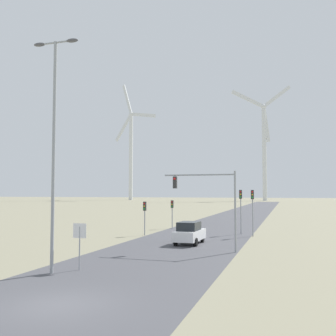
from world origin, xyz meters
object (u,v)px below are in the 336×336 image
(traffic_light_post_mid_right, at_px, (253,202))
(car_approaching, at_px, (189,233))
(traffic_light_post_mid_left, at_px, (172,208))
(wind_turbine_far_left, at_px, (131,147))
(stop_sign_near, at_px, (80,237))
(traffic_light_post_near_left, at_px, (145,211))
(traffic_light_mast_overhead, at_px, (209,193))
(wind_turbine_left, at_px, (264,143))
(streetlamp, at_px, (54,131))
(traffic_light_post_near_right, at_px, (241,202))

(traffic_light_post_mid_right, height_order, car_approaching, traffic_light_post_mid_right)
(traffic_light_post_mid_left, distance_m, wind_turbine_far_left, 178.63)
(stop_sign_near, height_order, car_approaching, stop_sign_near)
(traffic_light_post_mid_right, relative_size, car_approaching, 1.08)
(traffic_light_post_near_left, bearing_deg, stop_sign_near, -81.41)
(traffic_light_post_near_left, bearing_deg, traffic_light_post_mid_right, 11.39)
(wind_turbine_far_left, bearing_deg, car_approaching, -66.20)
(traffic_light_mast_overhead, bearing_deg, wind_turbine_left, 91.74)
(stop_sign_near, xyz_separation_m, wind_turbine_far_left, (-73.68, 186.66, 28.06))
(car_approaching, bearing_deg, wind_turbine_left, 91.01)
(streetlamp, distance_m, traffic_light_post_mid_right, 22.89)
(wind_turbine_far_left, xyz_separation_m, wind_turbine_left, (73.84, -1.34, -0.46))
(car_approaching, xyz_separation_m, wind_turbine_left, (-3.04, 172.99, 28.46))
(car_approaching, xyz_separation_m, wind_turbine_far_left, (-76.87, 174.32, 28.93))
(streetlamp, xyz_separation_m, traffic_light_post_mid_left, (-1.12, 26.51, -5.14))
(streetlamp, bearing_deg, traffic_light_post_near_right, 71.87)
(traffic_light_post_near_left, distance_m, traffic_light_post_near_right, 9.89)
(traffic_light_post_near_left, height_order, wind_turbine_left, wind_turbine_left)
(stop_sign_near, distance_m, traffic_light_post_mid_right, 21.07)
(traffic_light_mast_overhead, height_order, wind_turbine_left, wind_turbine_left)
(traffic_light_mast_overhead, bearing_deg, car_approaching, 124.00)
(stop_sign_near, height_order, traffic_light_post_mid_right, traffic_light_post_mid_right)
(stop_sign_near, distance_m, traffic_light_post_near_right, 22.33)
(traffic_light_post_mid_right, height_order, wind_turbine_left, wind_turbine_left)
(traffic_light_mast_overhead, bearing_deg, streetlamp, -122.78)
(stop_sign_near, xyz_separation_m, wind_turbine_left, (0.16, 185.32, 27.59))
(traffic_light_mast_overhead, bearing_deg, traffic_light_post_near_left, 133.63)
(traffic_light_post_near_left, xyz_separation_m, traffic_light_post_mid_right, (10.39, 2.09, 0.83))
(traffic_light_post_mid_right, distance_m, car_approaching, 8.84)
(traffic_light_post_near_right, bearing_deg, traffic_light_post_mid_right, -53.35)
(traffic_light_post_mid_left, distance_m, car_approaching, 14.09)
(streetlamp, relative_size, wind_turbine_far_left, 0.19)
(traffic_light_post_mid_left, bearing_deg, streetlamp, -87.58)
(wind_turbine_far_left, relative_size, wind_turbine_left, 1.12)
(traffic_light_post_mid_left, xyz_separation_m, car_approaching, (5.28, -12.98, -1.52))
(traffic_light_post_mid_left, bearing_deg, traffic_light_post_near_left, -94.01)
(traffic_light_mast_overhead, height_order, car_approaching, traffic_light_mast_overhead)
(traffic_light_mast_overhead, bearing_deg, traffic_light_post_mid_left, 114.84)
(car_approaching, height_order, wind_turbine_far_left, wind_turbine_far_left)
(wind_turbine_left, bearing_deg, car_approaching, -88.99)
(traffic_light_post_mid_left, bearing_deg, traffic_light_post_near_right, -25.07)
(traffic_light_post_near_left, height_order, traffic_light_post_mid_right, traffic_light_post_mid_right)
(traffic_light_post_near_left, xyz_separation_m, traffic_light_post_near_right, (9.05, 3.90, 0.84))
(traffic_light_mast_overhead, xyz_separation_m, wind_turbine_left, (-5.37, 176.44, 25.16))
(traffic_light_post_near_right, height_order, traffic_light_post_mid_right, traffic_light_post_near_right)
(stop_sign_near, relative_size, traffic_light_post_near_left, 0.76)
(traffic_light_post_near_right, distance_m, car_approaching, 9.85)
(stop_sign_near, bearing_deg, traffic_light_post_mid_right, 68.33)
(traffic_light_post_mid_left, relative_size, traffic_light_mast_overhead, 0.57)
(car_approaching, bearing_deg, streetlamp, -107.08)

